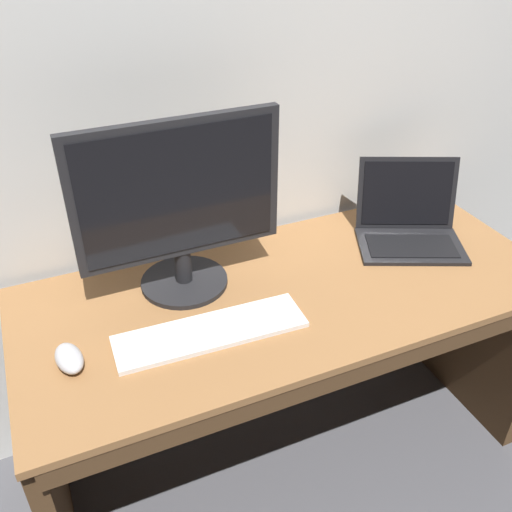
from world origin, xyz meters
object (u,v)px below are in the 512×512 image
wired_keyboard (211,331)px  external_monitor (179,205)px  computer_mouse (69,358)px  laptop_black (409,221)px

wired_keyboard → external_monitor: bearing=89.0°
wired_keyboard → computer_mouse: (-0.35, 0.03, 0.01)m
laptop_black → computer_mouse: (-1.09, -0.16, -0.04)m
computer_mouse → wired_keyboard: bearing=-13.4°
laptop_black → wired_keyboard: size_ratio=0.81×
external_monitor → wired_keyboard: external_monitor is taller
external_monitor → computer_mouse: 0.47m
laptop_black → external_monitor: bearing=177.3°
external_monitor → wired_keyboard: 0.34m
external_monitor → computer_mouse: external_monitor is taller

